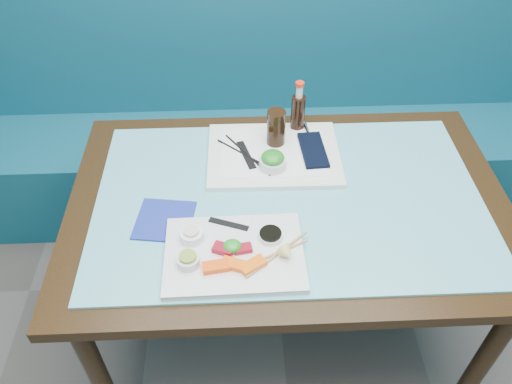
{
  "coord_description": "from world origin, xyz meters",
  "views": [
    {
      "loc": [
        -0.15,
        0.34,
        1.87
      ],
      "look_at": [
        -0.11,
        1.44,
        0.8
      ],
      "focal_mm": 35.0,
      "sensor_mm": 36.0,
      "label": 1
    }
  ],
  "objects_px": {
    "booth_bench": "(270,132)",
    "serving_tray": "(274,155)",
    "cola_bottle_body": "(298,114)",
    "sashimi_plate": "(234,254)",
    "cola_glass": "(276,128)",
    "dining_table": "(288,217)",
    "blue_napkin": "(164,220)",
    "seaweed_bowl": "(272,163)"
  },
  "relations": [
    {
      "from": "cola_glass",
      "to": "serving_tray",
      "type": "bearing_deg",
      "value": -100.3
    },
    {
      "from": "sashimi_plate",
      "to": "cola_glass",
      "type": "distance_m",
      "value": 0.51
    },
    {
      "from": "seaweed_bowl",
      "to": "blue_napkin",
      "type": "bearing_deg",
      "value": -148.3
    },
    {
      "from": "cola_glass",
      "to": "cola_bottle_body",
      "type": "height_order",
      "value": "cola_glass"
    },
    {
      "from": "booth_bench",
      "to": "sashimi_plate",
      "type": "distance_m",
      "value": 1.15
    },
    {
      "from": "dining_table",
      "to": "sashimi_plate",
      "type": "bearing_deg",
      "value": -127.45
    },
    {
      "from": "cola_bottle_body",
      "to": "sashimi_plate",
      "type": "bearing_deg",
      "value": -112.3
    },
    {
      "from": "booth_bench",
      "to": "cola_glass",
      "type": "relative_size",
      "value": 22.91
    },
    {
      "from": "booth_bench",
      "to": "blue_napkin",
      "type": "relative_size",
      "value": 17.91
    },
    {
      "from": "dining_table",
      "to": "cola_bottle_body",
      "type": "distance_m",
      "value": 0.39
    },
    {
      "from": "serving_tray",
      "to": "cola_bottle_body",
      "type": "xyz_separation_m",
      "value": [
        0.09,
        0.14,
        0.06
      ]
    },
    {
      "from": "cola_bottle_body",
      "to": "blue_napkin",
      "type": "relative_size",
      "value": 0.86
    },
    {
      "from": "serving_tray",
      "to": "blue_napkin",
      "type": "distance_m",
      "value": 0.45
    },
    {
      "from": "seaweed_bowl",
      "to": "sashimi_plate",
      "type": "bearing_deg",
      "value": -110.22
    },
    {
      "from": "cola_bottle_body",
      "to": "blue_napkin",
      "type": "xyz_separation_m",
      "value": [
        -0.45,
        -0.43,
        -0.07
      ]
    },
    {
      "from": "seaweed_bowl",
      "to": "dining_table",
      "type": "bearing_deg",
      "value": -70.27
    },
    {
      "from": "serving_tray",
      "to": "dining_table",
      "type": "bearing_deg",
      "value": -79.34
    },
    {
      "from": "booth_bench",
      "to": "dining_table",
      "type": "distance_m",
      "value": 0.89
    },
    {
      "from": "serving_tray",
      "to": "cola_glass",
      "type": "distance_m",
      "value": 0.09
    },
    {
      "from": "cola_glass",
      "to": "dining_table",
      "type": "bearing_deg",
      "value": -84.37
    },
    {
      "from": "booth_bench",
      "to": "blue_napkin",
      "type": "bearing_deg",
      "value": -112.68
    },
    {
      "from": "seaweed_bowl",
      "to": "cola_bottle_body",
      "type": "height_order",
      "value": "cola_bottle_body"
    },
    {
      "from": "booth_bench",
      "to": "cola_glass",
      "type": "bearing_deg",
      "value": -92.48
    },
    {
      "from": "dining_table",
      "to": "booth_bench",
      "type": "bearing_deg",
      "value": 90.0
    },
    {
      "from": "dining_table",
      "to": "cola_bottle_body",
      "type": "xyz_separation_m",
      "value": [
        0.06,
        0.34,
        0.16
      ]
    },
    {
      "from": "sashimi_plate",
      "to": "blue_napkin",
      "type": "bearing_deg",
      "value": 144.25
    },
    {
      "from": "booth_bench",
      "to": "serving_tray",
      "type": "bearing_deg",
      "value": -93.16
    },
    {
      "from": "booth_bench",
      "to": "seaweed_bowl",
      "type": "relative_size",
      "value": 33.55
    },
    {
      "from": "cola_bottle_body",
      "to": "serving_tray",
      "type": "bearing_deg",
      "value": -123.35
    },
    {
      "from": "dining_table",
      "to": "blue_napkin",
      "type": "xyz_separation_m",
      "value": [
        -0.39,
        -0.08,
        0.09
      ]
    },
    {
      "from": "booth_bench",
      "to": "serving_tray",
      "type": "relative_size",
      "value": 6.66
    },
    {
      "from": "seaweed_bowl",
      "to": "cola_bottle_body",
      "type": "xyz_separation_m",
      "value": [
        0.1,
        0.22,
        0.04
      ]
    },
    {
      "from": "cola_glass",
      "to": "booth_bench",
      "type": "bearing_deg",
      "value": 87.52
    },
    {
      "from": "booth_bench",
      "to": "sashimi_plate",
      "type": "relative_size",
      "value": 7.69
    },
    {
      "from": "booth_bench",
      "to": "seaweed_bowl",
      "type": "xyz_separation_m",
      "value": [
        -0.05,
        -0.71,
        0.42
      ]
    },
    {
      "from": "dining_table",
      "to": "blue_napkin",
      "type": "height_order",
      "value": "blue_napkin"
    },
    {
      "from": "booth_bench",
      "to": "dining_table",
      "type": "relative_size",
      "value": 2.14
    },
    {
      "from": "serving_tray",
      "to": "cola_glass",
      "type": "relative_size",
      "value": 3.44
    },
    {
      "from": "sashimi_plate",
      "to": "serving_tray",
      "type": "relative_size",
      "value": 0.87
    },
    {
      "from": "cola_bottle_body",
      "to": "dining_table",
      "type": "bearing_deg",
      "value": -99.77
    },
    {
      "from": "sashimi_plate",
      "to": "blue_napkin",
      "type": "xyz_separation_m",
      "value": [
        -0.21,
        0.15,
        -0.01
      ]
    },
    {
      "from": "booth_bench",
      "to": "sashimi_plate",
      "type": "xyz_separation_m",
      "value": [
        -0.18,
        -1.07,
        0.39
      ]
    }
  ]
}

